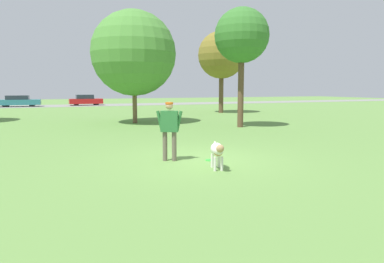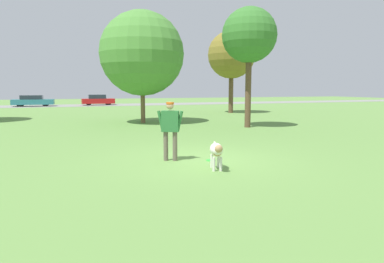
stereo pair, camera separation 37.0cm
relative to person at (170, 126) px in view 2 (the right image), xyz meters
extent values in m
plane|color=#608C42|center=(0.79, -0.12, -0.99)|extent=(120.00, 120.00, 0.00)
cube|color=gray|center=(0.79, 33.80, -0.99)|extent=(120.00, 6.00, 0.01)
cylinder|color=#665B4C|center=(0.12, -0.06, -0.58)|extent=(0.17, 0.17, 0.83)
cylinder|color=#665B4C|center=(-0.12, 0.06, -0.58)|extent=(0.17, 0.17, 0.83)
cube|color=#2D7038|center=(0.00, 0.00, 0.13)|extent=(0.53, 0.41, 0.59)
cylinder|color=#2D7038|center=(0.24, -0.12, 0.13)|extent=(0.23, 0.18, 0.59)
cylinder|color=#2D7038|center=(-0.24, 0.12, 0.13)|extent=(0.23, 0.18, 0.59)
sphere|color=tan|center=(0.00, 0.00, 0.56)|extent=(0.28, 0.28, 0.21)
cylinder|color=#D15B19|center=(0.00, 0.00, 0.64)|extent=(0.29, 0.29, 0.06)
ellipsoid|color=silver|center=(0.78, -1.41, -0.48)|extent=(0.48, 0.71, 0.31)
ellipsoid|color=tan|center=(0.74, -1.58, -0.54)|extent=(0.26, 0.23, 0.17)
sphere|color=tan|center=(0.68, -1.79, -0.39)|extent=(0.24, 0.24, 0.19)
cylinder|color=silver|center=(0.81, -1.63, -0.82)|extent=(0.09, 0.09, 0.36)
cylinder|color=silver|center=(0.65, -1.58, -0.82)|extent=(0.09, 0.09, 0.36)
cylinder|color=silver|center=(0.92, -1.24, -0.82)|extent=(0.09, 0.09, 0.36)
cylinder|color=silver|center=(0.76, -1.20, -0.82)|extent=(0.09, 0.09, 0.36)
cylinder|color=silver|center=(0.90, -1.01, -0.43)|extent=(0.11, 0.24, 0.20)
cylinder|color=#33D838|center=(1.07, -0.39, -0.98)|extent=(0.26, 0.26, 0.02)
torus|color=#33D838|center=(1.07, -0.39, -0.98)|extent=(0.26, 0.26, 0.02)
cylinder|color=brown|center=(1.52, 10.82, 0.11)|extent=(0.26, 0.26, 2.21)
sphere|color=#4C8938|center=(1.52, 10.82, 3.04)|extent=(4.89, 4.89, 4.89)
cylinder|color=brown|center=(6.19, 6.62, 0.85)|extent=(0.31, 0.31, 3.68)
sphere|color=#38752D|center=(6.19, 6.62, 3.74)|extent=(2.81, 2.81, 2.81)
cylinder|color=brown|center=(10.14, 16.50, 0.66)|extent=(0.38, 0.38, 3.31)
sphere|color=olive|center=(10.14, 16.50, 3.77)|extent=(3.89, 3.89, 3.89)
cube|color=teal|center=(-6.25, 33.49, -0.49)|extent=(4.46, 1.96, 0.58)
cube|color=#232D38|center=(-6.38, 33.50, 0.03)|extent=(2.34, 1.63, 0.46)
cylinder|color=black|center=(-4.91, 34.22, -0.69)|extent=(0.61, 0.22, 0.61)
cylinder|color=black|center=(-4.97, 32.67, -0.69)|extent=(0.61, 0.22, 0.61)
cylinder|color=black|center=(-7.54, 34.32, -0.69)|extent=(0.61, 0.22, 0.61)
cylinder|color=black|center=(-7.60, 32.77, -0.69)|extent=(0.61, 0.22, 0.61)
cube|color=red|center=(0.91, 33.91, -0.50)|extent=(3.86, 1.71, 0.59)
cube|color=#232D38|center=(0.79, 33.91, 0.04)|extent=(2.01, 1.46, 0.49)
cylinder|color=black|center=(2.05, 34.63, -0.71)|extent=(0.57, 0.21, 0.56)
cylinder|color=black|center=(2.07, 33.21, -0.71)|extent=(0.57, 0.21, 0.56)
cylinder|color=black|center=(-0.25, 34.60, -0.71)|extent=(0.57, 0.21, 0.56)
cylinder|color=black|center=(-0.23, 33.18, -0.71)|extent=(0.57, 0.21, 0.56)
camera|label=1|loc=(-3.05, -9.03, 1.05)|focal=32.00mm
camera|label=2|loc=(-2.71, -9.16, 1.05)|focal=32.00mm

